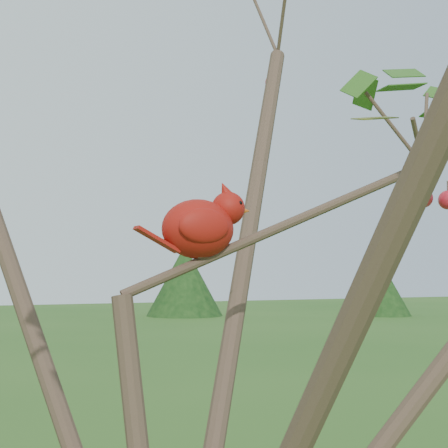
% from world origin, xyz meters
% --- Properties ---
extents(crabapple_tree, '(2.35, 2.05, 2.95)m').
position_xyz_m(crabapple_tree, '(0.03, -0.02, 2.12)').
color(crabapple_tree, '#432E24').
rests_on(crabapple_tree, ground).
extents(cardinal, '(0.22, 0.11, 0.15)m').
position_xyz_m(cardinal, '(0.09, 0.09, 2.07)').
color(cardinal, '#B01D0F').
rests_on(cardinal, ground).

